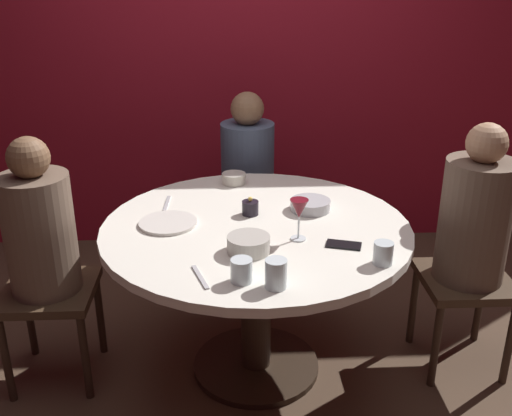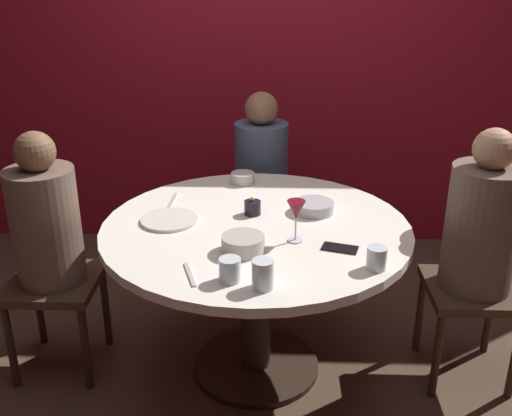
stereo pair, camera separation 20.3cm
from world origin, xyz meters
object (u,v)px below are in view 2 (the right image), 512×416
dining_table (256,257)px  seated_diner_right (481,233)px  bowl_salad_center (243,244)px  cell_phone (340,248)px  bowl_small_white (243,178)px  dinner_plate (169,220)px  bowl_serving_large (314,207)px  cup_by_right_diner (377,258)px  seated_diner_left (46,230)px  cup_by_left_diner (230,270)px  seated_diner_back (261,167)px  candle_holder (252,208)px  wine_glass (296,212)px  cup_near_candle (263,274)px

dining_table → seated_diner_right: bearing=0.0°
dining_table → bowl_salad_center: 0.32m
cell_phone → bowl_small_white: (-0.43, 0.75, 0.02)m
dinner_plate → bowl_serving_large: size_ratio=1.38×
seated_diner_right → dinner_plate: (-1.35, 0.03, 0.03)m
bowl_serving_large → cup_by_right_diner: bearing=-69.2°
seated_diner_left → bowl_serving_large: size_ratio=6.36×
dinner_plate → cup_by_right_diner: (0.84, -0.41, 0.04)m
seated_diner_left → cup_by_left_diner: size_ratio=13.27×
dining_table → seated_diner_back: (0.00, 0.92, 0.11)m
seated_diner_left → candle_holder: seated_diner_left is taller
seated_diner_right → bowl_serving_large: seated_diner_right is taller
bowl_small_white → seated_diner_left: bearing=-148.1°
wine_glass → bowl_serving_large: 0.33m
candle_holder → bowl_salad_center: 0.37m
cup_by_left_diner → dinner_plate: bearing=120.7°
seated_diner_left → candle_holder: (0.91, 0.12, 0.07)m
candle_holder → bowl_small_white: 0.41m
dinner_plate → seated_diner_back: bearing=66.8°
seated_diner_right → bowl_salad_center: bearing=14.1°
cell_phone → candle_holder: bearing=63.7°
bowl_small_white → cup_near_candle: size_ratio=1.14×
dining_table → bowl_salad_center: bearing=-99.5°
dining_table → bowl_serving_large: size_ratio=7.34×
candle_holder → cell_phone: candle_holder is taller
seated_diner_right → cup_by_left_diner: (-1.05, -0.49, 0.07)m
bowl_serving_large → cup_near_candle: bearing=-107.5°
dinner_plate → bowl_small_white: 0.58m
cell_phone → bowl_salad_center: bearing=111.7°
seated_diner_left → bowl_small_white: (0.84, 0.52, 0.07)m
cell_phone → cup_by_right_diner: (0.12, -0.16, 0.04)m
cell_phone → seated_diner_right: bearing=-53.8°
seated_diner_back → wine_glass: 1.10m
seated_diner_left → seated_diner_back: bearing=44.8°
dinner_plate → bowl_serving_large: bearing=11.2°
dining_table → seated_diner_left: (-0.93, 0.00, 0.12)m
seated_diner_left → cell_phone: (1.27, -0.22, 0.04)m
dining_table → bowl_small_white: size_ratio=11.03×
seated_diner_left → seated_diner_back: size_ratio=1.02×
dinner_plate → bowl_salad_center: bearing=-39.6°
seated_diner_back → cup_by_right_diner: seated_diner_back is taller
bowl_small_white → cup_by_right_diner: cup_by_right_diner is taller
cup_by_right_diner → candle_holder: bearing=134.0°
dining_table → bowl_small_white: (-0.09, 0.52, 0.18)m
seated_diner_left → cup_near_candle: bearing=-28.8°
dinner_plate → cup_by_left_diner: (0.31, -0.51, 0.04)m
cup_near_candle → dining_table: bearing=94.5°
dining_table → dinner_plate: 0.42m
bowl_small_white → dinner_plate: bearing=-120.8°
dinner_plate → cup_near_candle: (0.42, -0.56, 0.05)m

